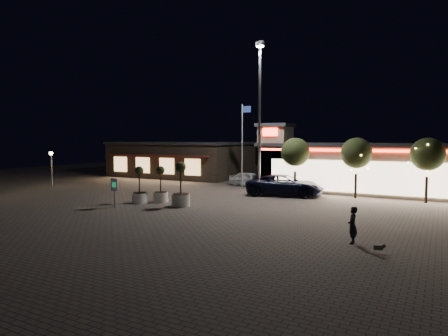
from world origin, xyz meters
The scene contains 17 objects.
ground centered at (0.00, 0.00, 0.00)m, with size 90.00×90.00×0.00m, color #60584E.
retail_building centered at (9.51, 15.82, 2.21)m, with size 20.40×8.40×6.10m.
restaurant_building centered at (-14.00, 19.97, 2.16)m, with size 16.40×11.00×4.30m.
floodlight_pole centered at (2.00, 8.00, 7.02)m, with size 0.60×0.40×12.38m.
flagpole centered at (-1.90, 13.00, 4.74)m, with size 0.95×0.10×8.00m.
lamp_post_west centered at (-18.00, 4.00, 2.46)m, with size 0.36×0.36×3.48m.
string_tree_a centered at (4.00, 11.00, 3.56)m, with size 2.42×2.42×4.79m.
string_tree_b centered at (9.00, 11.00, 3.56)m, with size 2.42×2.42×4.79m.
string_tree_c centered at (14.00, 11.00, 3.56)m, with size 2.42×2.42×4.79m.
pickup_truck centered at (3.63, 9.53, 0.87)m, with size 2.90×6.28×1.75m, color black.
white_sedan centered at (-1.68, 14.00, 0.71)m, with size 1.68×4.18×1.43m, color silver.
pedestrian centered at (11.53, -3.31, 0.83)m, with size 0.61×0.40×1.67m, color black.
dog centered at (12.83, -4.27, 0.25)m, with size 0.47×0.28×0.25m.
planter_left centered at (-3.33, 2.00, 0.83)m, with size 1.09×1.09×2.69m.
planter_mid centered at (-4.43, 0.91, 0.83)m, with size 1.10×1.10×2.70m.
planter_right centered at (-0.94, 1.18, 0.96)m, with size 1.27×1.27×3.11m.
valet_sign centered at (-4.55, -1.50, 1.41)m, with size 0.67×0.11×2.02m.
Camera 1 is at (14.96, -21.52, 4.70)m, focal length 32.00 mm.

